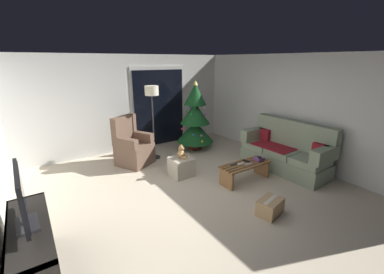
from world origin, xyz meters
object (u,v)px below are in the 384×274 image
remote_silver (248,164)px  floor_lamp (152,98)px  book_stack (259,159)px  cardboard_box_taped_mid_floor (270,207)px  remote_black (246,161)px  remote_graphite (234,164)px  armchair (133,147)px  television (22,199)px  couch (286,152)px  coffee_table (245,169)px  remote_white (241,164)px  teddy_bear_honey (182,153)px  ottoman (181,167)px  christmas_tree (195,120)px  media_shelf (31,260)px  cell_phone (260,158)px

remote_silver → floor_lamp: (-0.97, 2.24, 1.11)m
floor_lamp → book_stack: bearing=-59.3°
remote_silver → cardboard_box_taped_mid_floor: size_ratio=0.33×
remote_silver → book_stack: bearing=-76.0°
remote_silver → floor_lamp: 2.68m
remote_black → cardboard_box_taped_mid_floor: 1.28m
remote_graphite → floor_lamp: (-0.72, 2.09, 1.11)m
armchair → television: (-2.10, -2.57, 0.63)m
remote_graphite → armchair: (-1.29, 2.03, 0.01)m
couch → armchair: 3.48m
coffee_table → cardboard_box_taped_mid_floor: (-0.50, -1.04, -0.13)m
remote_white → teddy_bear_honey: teddy_bear_honey is taller
coffee_table → remote_graphite: (-0.24, 0.08, 0.14)m
floor_lamp → ottoman: floor_lamp is taller
remote_black → book_stack: 0.28m
remote_black → teddy_bear_honey: teddy_bear_honey is taller
christmas_tree → teddy_bear_honey: christmas_tree is taller
remote_black → book_stack: bearing=-39.2°
remote_graphite → book_stack: bearing=-105.2°
couch → media_shelf: 4.87m
cardboard_box_taped_mid_floor → remote_graphite: bearing=77.3°
media_shelf → remote_white: bearing=8.6°
remote_white → armchair: bearing=-140.6°
media_shelf → armchair: bearing=50.9°
teddy_bear_honey → couch: bearing=-25.5°
remote_silver → media_shelf: 3.70m
remote_black → christmas_tree: bearing=68.2°
remote_graphite → teddy_bear_honey: teddy_bear_honey is taller
cell_phone → ottoman: 1.64m
coffee_table → teddy_bear_honey: 1.34m
christmas_tree → cardboard_box_taped_mid_floor: size_ratio=3.88×
coffee_table → armchair: 2.61m
armchair → teddy_bear_honey: size_ratio=3.96×
teddy_bear_honey → cardboard_box_taped_mid_floor: bearing=-77.8°
couch → teddy_bear_honey: bearing=154.5°
coffee_table → remote_black: bearing=37.5°
book_stack → floor_lamp: (-1.31, 2.20, 1.09)m
remote_black → remote_graphite: 0.33m
floor_lamp → cardboard_box_taped_mid_floor: 3.52m
couch → cardboard_box_taped_mid_floor: size_ratio=4.10×
floor_lamp → teddy_bear_honey: bearing=-88.1°
cell_phone → christmas_tree: (-0.08, 2.21, 0.38)m
book_stack → armchair: (-1.88, 2.14, -0.01)m
armchair → floor_lamp: bearing=5.9°
armchair → television: bearing=-129.2°
television → teddy_bear_honey: bearing=27.2°
book_stack → teddy_bear_honey: bearing=142.6°
remote_graphite → ottoman: bearing=34.6°
remote_black → remote_white: 0.20m
remote_graphite → teddy_bear_honey: (-0.68, 0.85, 0.12)m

